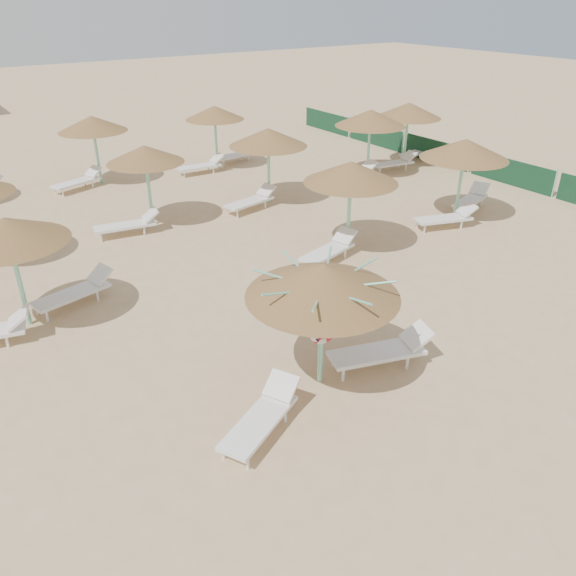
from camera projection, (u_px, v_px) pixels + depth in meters
ground at (332, 378)px, 11.43m from camera, size 120.00×120.00×0.00m
main_palapa at (323, 281)px, 10.31m from camera, size 2.91×2.91×2.61m
lounger_main_a at (263, 416)px, 9.91m from camera, size 2.01×1.42×0.71m
lounger_main_b at (383, 350)px, 11.66m from camera, size 2.26×1.27×0.79m
palapa_field at (242, 143)px, 19.48m from camera, size 22.15×14.02×2.72m
windbreak_fence at (437, 152)px, 25.46m from camera, size 0.08×19.84×1.10m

